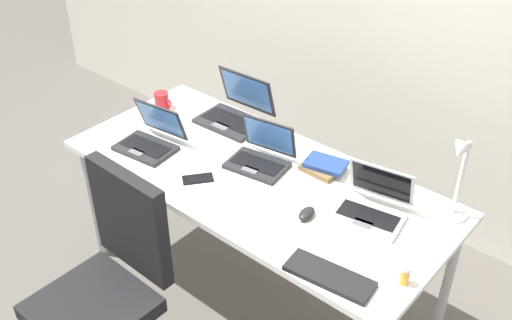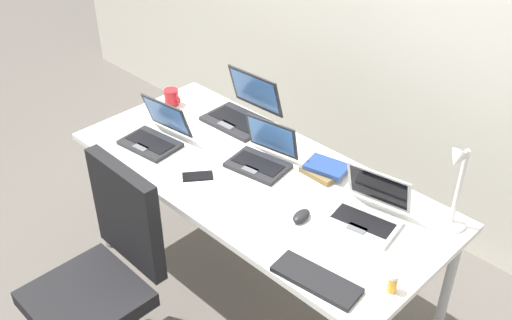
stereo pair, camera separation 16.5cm
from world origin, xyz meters
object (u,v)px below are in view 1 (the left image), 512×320
Objects in this scene: computer_mouse at (307,214)px; office_chair at (108,300)px; desk_lamp at (458,180)px; external_keyboard at (329,276)px; cell_phone at (198,179)px; laptop_far_corner at (235,112)px; book_stack at (324,166)px; laptop_back_right at (372,206)px; laptop_by_keyboard at (150,139)px; coffee_mug at (162,100)px; pill_bottle at (405,275)px; laptop_center at (261,156)px.

office_chair is at bearing -137.62° from computer_mouse.
desk_lamp is 1.52m from office_chair.
cell_phone is at bearing 164.36° from external_keyboard.
desk_lamp is 1.18× the size of laptop_far_corner.
laptop_far_corner is 0.84m from computer_mouse.
office_chair reaches higher than book_stack.
laptop_far_corner is 1.19m from external_keyboard.
desk_lamp is at bearing 45.59° from office_chair.
laptop_by_keyboard is at bearing -167.33° from laptop_back_right.
cell_phone is at bearing -132.20° from book_stack.
laptop_back_right is 1.18m from office_chair.
cell_phone is 1.20× the size of coffee_mug.
desk_lamp is 0.61m from book_stack.
pill_bottle is 1.65m from coffee_mug.
book_stack is at bearing 67.15° from office_chair.
desk_lamp is 1.20m from laptop_far_corner.
laptop_center and laptop_by_keyboard have the same top height.
laptop_back_right is at bearing 93.31° from external_keyboard.
laptop_by_keyboard is 1.17m from external_keyboard.
laptop_far_corner is 0.61m from book_stack.
cell_phone is (-0.52, -0.11, -0.01)m from computer_mouse.
laptop_back_right is 0.78m from cell_phone.
coffee_mug is (-1.58, -0.13, -0.15)m from desk_lamp.
laptop_back_right is 0.27m from computer_mouse.
desk_lamp is 0.47m from pill_bottle.
desk_lamp is at bearing 13.02° from laptop_center.
desk_lamp reaches higher than external_keyboard.
laptop_back_right reaches higher than computer_mouse.
cell_phone is (-0.72, -0.29, -0.04)m from laptop_back_right.
laptop_center is at bearing -4.90° from coffee_mug.
laptop_by_keyboard is (-1.34, -0.43, -0.16)m from desk_lamp.
desk_lamp reaches higher than laptop_back_right.
laptop_by_keyboard is at bearing -50.68° from coffee_mug.
laptop_by_keyboard is 0.92× the size of external_keyboard.
book_stack is at bearing 4.73° from coffee_mug.
computer_mouse is (0.89, 0.06, -0.02)m from laptop_by_keyboard.
coffee_mug is at bearing 154.68° from external_keyboard.
laptop_back_right is at bearing 138.54° from pill_bottle.
computer_mouse is at bearing 49.15° from cell_phone.
laptop_far_corner is (-0.94, 0.20, 0.01)m from laptop_back_right.
book_stack is (-0.59, -0.05, -0.17)m from desk_lamp.
laptop_center is 0.29m from book_stack.
laptop_back_right reaches higher than external_keyboard.
office_chair is (-1.00, -1.02, -0.54)m from desk_lamp.
laptop_far_corner is 1.13m from office_chair.
desk_lamp reaches higher than office_chair.
laptop_back_right is 4.00× the size of pill_bottle.
laptop_center is 0.31m from cell_phone.
laptop_by_keyboard reaches higher than external_keyboard.
coffee_mug is 1.13m from office_chair.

